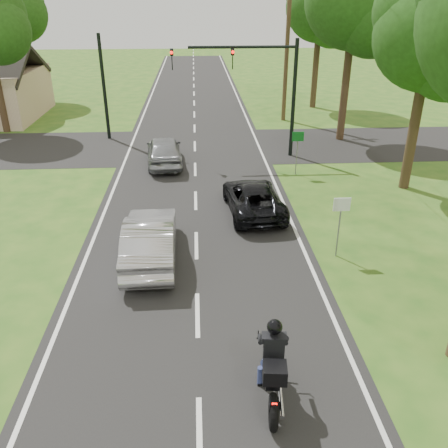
{
  "coord_description": "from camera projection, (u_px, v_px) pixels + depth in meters",
  "views": [
    {
      "loc": [
        0.09,
        -10.67,
        7.99
      ],
      "look_at": [
        0.91,
        3.0,
        1.3
      ],
      "focal_mm": 38.0,
      "sensor_mm": 36.0,
      "label": 1
    }
  ],
  "objects": [
    {
      "name": "traffic_signal",
      "position": [
        259.0,
        78.0,
        23.99
      ],
      "size": [
        6.38,
        0.44,
        6.0
      ],
      "color": "black",
      "rests_on": "ground"
    },
    {
      "name": "tree_left_far",
      "position": [
        11.0,
        6.0,
        35.89
      ],
      "size": [
        5.76,
        5.58,
        10.14
      ],
      "color": "#332316",
      "rests_on": "ground"
    },
    {
      "name": "signal_pole_far",
      "position": [
        104.0,
        88.0,
        27.62
      ],
      "size": [
        0.2,
        0.2,
        6.0
      ],
      "primitive_type": "cylinder",
      "color": "black",
      "rests_on": "ground"
    },
    {
      "name": "silver_sedan",
      "position": [
        150.0,
        239.0,
        15.45
      ],
      "size": [
        1.72,
        4.65,
        1.52
      ],
      "primitive_type": "imported",
      "rotation": [
        0.0,
        0.0,
        3.17
      ],
      "color": "#B8B7BC",
      "rests_on": "road"
    },
    {
      "name": "utility_pole_far",
      "position": [
        287.0,
        43.0,
        30.91
      ],
      "size": [
        1.6,
        0.28,
        10.0
      ],
      "color": "brown",
      "rests_on": "ground"
    },
    {
      "name": "tree_row_e",
      "position": [
        325.0,
        11.0,
        33.7
      ],
      "size": [
        5.28,
        5.12,
        9.61
      ],
      "color": "#332316",
      "rests_on": "ground"
    },
    {
      "name": "road",
      "position": [
        195.0,
        184.0,
        22.04
      ],
      "size": [
        8.0,
        100.0,
        0.01
      ],
      "primitive_type": "cube",
      "color": "black",
      "rests_on": "ground"
    },
    {
      "name": "tree_row_d",
      "position": [
        361.0,
        5.0,
        25.33
      ],
      "size": [
        5.76,
        5.58,
        10.45
      ],
      "color": "#332316",
      "rests_on": "ground"
    },
    {
      "name": "cross_road",
      "position": [
        195.0,
        146.0,
        27.42
      ],
      "size": [
        60.0,
        7.0,
        0.01
      ],
      "primitive_type": "cube",
      "color": "black",
      "rests_on": "ground"
    },
    {
      "name": "silver_suv",
      "position": [
        164.0,
        150.0,
        24.22
      ],
      "size": [
        2.09,
        4.44,
        1.47
      ],
      "primitive_type": "imported",
      "rotation": [
        0.0,
        0.0,
        3.23
      ],
      "color": "gray",
      "rests_on": "road"
    },
    {
      "name": "motorcycle_rider",
      "position": [
        273.0,
        370.0,
        10.04
      ],
      "size": [
        0.72,
        2.38,
        2.05
      ],
      "rotation": [
        0.0,
        0.0,
        -0.1
      ],
      "color": "black",
      "rests_on": "ground"
    },
    {
      "name": "sign_white",
      "position": [
        341.0,
        213.0,
        15.29
      ],
      "size": [
        0.55,
        0.07,
        2.12
      ],
      "color": "slate",
      "rests_on": "ground"
    },
    {
      "name": "dark_suv",
      "position": [
        253.0,
        198.0,
        18.92
      ],
      "size": [
        2.38,
        4.55,
        1.22
      ],
      "primitive_type": "imported",
      "rotation": [
        0.0,
        0.0,
        3.22
      ],
      "color": "black",
      "rests_on": "road"
    },
    {
      "name": "tree_row_c",
      "position": [
        438.0,
        42.0,
        18.75
      ],
      "size": [
        4.8,
        4.65,
        8.76
      ],
      "color": "#332316",
      "rests_on": "ground"
    },
    {
      "name": "sign_green",
      "position": [
        298.0,
        143.0,
        22.48
      ],
      "size": [
        0.55,
        0.07,
        2.12
      ],
      "color": "slate",
      "rests_on": "ground"
    },
    {
      "name": "ground",
      "position": [
        197.0,
        315.0,
        13.07
      ],
      "size": [
        140.0,
        140.0,
        0.0
      ],
      "primitive_type": "plane",
      "color": "#295818",
      "rests_on": "ground"
    }
  ]
}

